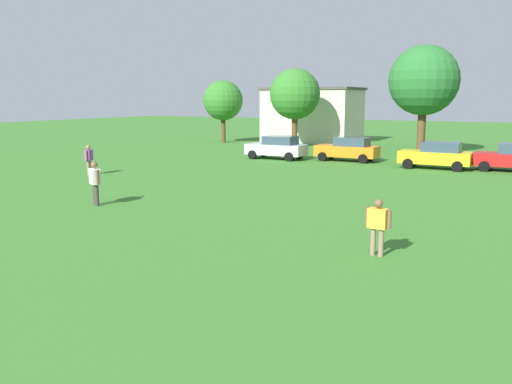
{
  "coord_description": "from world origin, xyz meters",
  "views": [
    {
      "loc": [
        8.98,
        0.85,
        4.32
      ],
      "look_at": [
        3.27,
        11.46,
        2.2
      ],
      "focal_mm": 37.35,
      "sensor_mm": 36.0,
      "label": 1
    }
  ],
  "objects_px": {
    "bystander_near_trees": "(95,179)",
    "parked_car_yellow_2": "(437,155)",
    "tree_far_left": "(223,101)",
    "tree_left": "(295,94)",
    "adult_bystander": "(378,222)",
    "bystander_midfield": "(89,157)",
    "tree_center": "(424,81)",
    "parked_car_silver_0": "(277,147)",
    "parked_car_orange_1": "(348,149)"
  },
  "relations": [
    {
      "from": "adult_bystander",
      "to": "tree_center",
      "type": "bearing_deg",
      "value": -74.34
    },
    {
      "from": "adult_bystander",
      "to": "parked_car_silver_0",
      "type": "relative_size",
      "value": 0.37
    },
    {
      "from": "parked_car_yellow_2",
      "to": "tree_far_left",
      "type": "xyz_separation_m",
      "value": [
        -22.43,
        11.0,
        3.28
      ]
    },
    {
      "from": "tree_left",
      "to": "tree_center",
      "type": "xyz_separation_m",
      "value": [
        11.14,
        -0.46,
        0.99
      ]
    },
    {
      "from": "adult_bystander",
      "to": "bystander_near_trees",
      "type": "distance_m",
      "value": 12.23
    },
    {
      "from": "adult_bystander",
      "to": "bystander_midfield",
      "type": "distance_m",
      "value": 20.63
    },
    {
      "from": "adult_bystander",
      "to": "parked_car_silver_0",
      "type": "height_order",
      "value": "parked_car_silver_0"
    },
    {
      "from": "parked_car_silver_0",
      "to": "tree_left",
      "type": "distance_m",
      "value": 10.27
    },
    {
      "from": "bystander_midfield",
      "to": "tree_far_left",
      "type": "height_order",
      "value": "tree_far_left"
    },
    {
      "from": "bystander_near_trees",
      "to": "tree_left",
      "type": "distance_m",
      "value": 28.44
    },
    {
      "from": "parked_car_orange_1",
      "to": "bystander_midfield",
      "type": "bearing_deg",
      "value": 51.38
    },
    {
      "from": "bystander_midfield",
      "to": "parked_car_yellow_2",
      "type": "bearing_deg",
      "value": 103.38
    },
    {
      "from": "parked_car_silver_0",
      "to": "adult_bystander",
      "type": "bearing_deg",
      "value": 122.62
    },
    {
      "from": "adult_bystander",
      "to": "parked_car_orange_1",
      "type": "xyz_separation_m",
      "value": [
        -8.13,
        21.63,
        -0.1
      ]
    },
    {
      "from": "adult_bystander",
      "to": "parked_car_silver_0",
      "type": "xyz_separation_m",
      "value": [
        -13.06,
        20.41,
        -0.1
      ]
    },
    {
      "from": "bystander_near_trees",
      "to": "tree_center",
      "type": "height_order",
      "value": "tree_center"
    },
    {
      "from": "tree_far_left",
      "to": "tree_left",
      "type": "bearing_deg",
      "value": -11.38
    },
    {
      "from": "parked_car_silver_0",
      "to": "tree_center",
      "type": "xyz_separation_m",
      "value": [
        8.41,
        8.66,
        4.84
      ]
    },
    {
      "from": "parked_car_yellow_2",
      "to": "tree_left",
      "type": "relative_size",
      "value": 0.62
    },
    {
      "from": "tree_far_left",
      "to": "parked_car_silver_0",
      "type": "bearing_deg",
      "value": -43.87
    },
    {
      "from": "adult_bystander",
      "to": "bystander_near_trees",
      "type": "relative_size",
      "value": 0.89
    },
    {
      "from": "bystander_near_trees",
      "to": "tree_center",
      "type": "distance_m",
      "value": 28.88
    },
    {
      "from": "tree_far_left",
      "to": "tree_center",
      "type": "distance_m",
      "value": 19.88
    },
    {
      "from": "tree_center",
      "to": "parked_car_orange_1",
      "type": "bearing_deg",
      "value": -115.05
    },
    {
      "from": "bystander_near_trees",
      "to": "parked_car_orange_1",
      "type": "distance_m",
      "value": 20.46
    },
    {
      "from": "adult_bystander",
      "to": "parked_car_silver_0",
      "type": "distance_m",
      "value": 24.24
    },
    {
      "from": "bystander_midfield",
      "to": "tree_left",
      "type": "distance_m",
      "value": 22.1
    },
    {
      "from": "adult_bystander",
      "to": "bystander_near_trees",
      "type": "bearing_deg",
      "value": -0.78
    },
    {
      "from": "adult_bystander",
      "to": "bystander_near_trees",
      "type": "height_order",
      "value": "bystander_near_trees"
    },
    {
      "from": "bystander_near_trees",
      "to": "bystander_midfield",
      "type": "height_order",
      "value": "bystander_near_trees"
    },
    {
      "from": "bystander_midfield",
      "to": "parked_car_yellow_2",
      "type": "xyz_separation_m",
      "value": [
        17.11,
        12.27,
        -0.16
      ]
    },
    {
      "from": "parked_car_yellow_2",
      "to": "tree_center",
      "type": "xyz_separation_m",
      "value": [
        -2.74,
        8.82,
        4.84
      ]
    },
    {
      "from": "bystander_midfield",
      "to": "parked_car_silver_0",
      "type": "height_order",
      "value": "bystander_midfield"
    },
    {
      "from": "parked_car_yellow_2",
      "to": "tree_far_left",
      "type": "bearing_deg",
      "value": -26.12
    },
    {
      "from": "bystander_midfield",
      "to": "tree_left",
      "type": "relative_size",
      "value": 0.25
    },
    {
      "from": "bystander_near_trees",
      "to": "tree_left",
      "type": "relative_size",
      "value": 0.26
    },
    {
      "from": "parked_car_silver_0",
      "to": "bystander_midfield",
      "type": "bearing_deg",
      "value": 64.37
    },
    {
      "from": "parked_car_orange_1",
      "to": "tree_left",
      "type": "height_order",
      "value": "tree_left"
    },
    {
      "from": "bystander_near_trees",
      "to": "parked_car_yellow_2",
      "type": "relative_size",
      "value": 0.42
    },
    {
      "from": "parked_car_yellow_2",
      "to": "tree_left",
      "type": "distance_m",
      "value": 17.13
    },
    {
      "from": "tree_far_left",
      "to": "adult_bystander",
      "type": "bearing_deg",
      "value": -52.09
    },
    {
      "from": "tree_center",
      "to": "parked_car_silver_0",
      "type": "bearing_deg",
      "value": -134.17
    },
    {
      "from": "parked_car_orange_1",
      "to": "tree_far_left",
      "type": "distance_m",
      "value": 19.14
    },
    {
      "from": "adult_bystander",
      "to": "tree_far_left",
      "type": "height_order",
      "value": "tree_far_left"
    },
    {
      "from": "parked_car_orange_1",
      "to": "parked_car_silver_0",
      "type": "bearing_deg",
      "value": 13.86
    },
    {
      "from": "tree_far_left",
      "to": "tree_center",
      "type": "bearing_deg",
      "value": -6.32
    },
    {
      "from": "parked_car_silver_0",
      "to": "parked_car_yellow_2",
      "type": "distance_m",
      "value": 11.15
    },
    {
      "from": "parked_car_orange_1",
      "to": "tree_center",
      "type": "relative_size",
      "value": 0.51
    },
    {
      "from": "bystander_midfield",
      "to": "parked_car_silver_0",
      "type": "relative_size",
      "value": 0.4
    },
    {
      "from": "bystander_midfield",
      "to": "parked_car_orange_1",
      "type": "distance_m",
      "value": 17.46
    }
  ]
}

